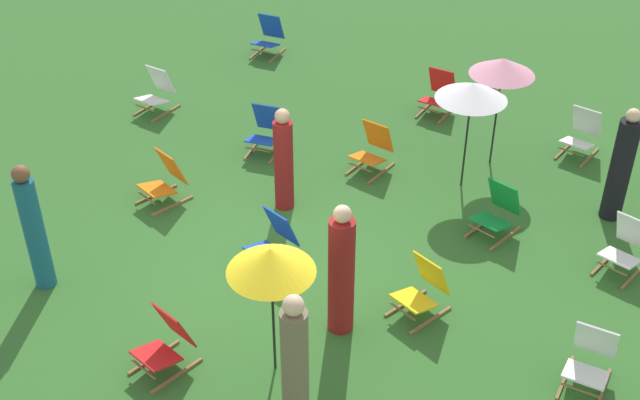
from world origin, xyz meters
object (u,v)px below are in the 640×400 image
(person_4, at_px, (621,168))
(person_3, at_px, (295,363))
(person_1, at_px, (34,229))
(deckchair_4, at_px, (497,211))
(umbrella_2, at_px, (503,67))
(deckchair_1, at_px, (268,37))
(deckchair_7, at_px, (265,131))
(deckchair_3, at_px, (165,180))
(person_2, at_px, (341,273))
(deckchair_6, at_px, (166,343))
(umbrella_0, at_px, (472,91))
(deckchair_5, at_px, (590,360))
(umbrella_1, at_px, (271,260))
(deckchair_12, at_px, (274,241))
(person_0, at_px, (284,161))
(deckchair_11, at_px, (582,134))
(deckchair_2, at_px, (373,149))
(deckchair_9, at_px, (438,94))
(deckchair_10, at_px, (423,289))
(deckchair_0, at_px, (157,92))
(deckchair_8, at_px, (626,247))

(person_4, bearing_deg, person_3, -120.67)
(person_1, bearing_deg, deckchair_4, 87.80)
(person_3, relative_size, person_4, 0.98)
(umbrella_2, xyz_separation_m, person_1, (-3.67, -6.18, -0.82))
(deckchair_1, distance_m, deckchair_7, 3.88)
(deckchair_1, relative_size, deckchair_4, 1.00)
(deckchair_3, distance_m, umbrella_2, 5.46)
(person_1, height_order, person_2, person_1)
(deckchair_7, distance_m, person_4, 5.63)
(deckchair_6, relative_size, umbrella_0, 0.46)
(deckchair_5, bearing_deg, umbrella_1, -155.62)
(deckchair_4, height_order, deckchair_12, same)
(deckchair_3, relative_size, deckchair_6, 1.02)
(person_0, xyz_separation_m, person_4, (4.21, 2.51, 0.06))
(person_0, distance_m, person_4, 4.90)
(person_3, height_order, person_4, person_4)
(deckchair_4, bearing_deg, person_2, -94.73)
(deckchair_3, xyz_separation_m, umbrella_0, (3.59, 2.91, 1.29))
(deckchair_11, xyz_separation_m, person_1, (-4.78, -7.28, 0.54))
(deckchair_3, bearing_deg, deckchair_2, 62.69)
(umbrella_0, height_order, person_4, person_4)
(person_0, bearing_deg, deckchair_12, 70.88)
(deckchair_9, height_order, person_1, person_1)
(umbrella_2, relative_size, person_0, 1.12)
(person_1, bearing_deg, deckchair_7, 128.80)
(deckchair_7, relative_size, deckchair_9, 1.03)
(deckchair_7, bearing_deg, deckchair_10, -43.05)
(deckchair_5, bearing_deg, deckchair_2, 143.71)
(deckchair_1, xyz_separation_m, person_3, (6.05, -7.60, 0.48))
(deckchair_10, bearing_deg, umbrella_2, 116.67)
(person_1, bearing_deg, deckchair_6, 38.36)
(deckchair_0, height_order, deckchair_11, same)
(person_1, bearing_deg, umbrella_1, 51.00)
(deckchair_4, height_order, person_1, person_1)
(deckchair_0, height_order, deckchair_10, same)
(deckchair_1, xyz_separation_m, deckchair_6, (4.33, -7.80, 0.00))
(deckchair_5, height_order, person_3, person_3)
(person_4, bearing_deg, deckchair_6, -134.10)
(deckchair_1, distance_m, deckchair_6, 8.92)
(deckchair_2, distance_m, umbrella_1, 4.84)
(deckchair_5, xyz_separation_m, deckchair_7, (-6.28, 2.15, 0.00))
(deckchair_9, bearing_deg, deckchair_7, -125.37)
(deckchair_10, bearing_deg, deckchair_8, 66.34)
(deckchair_0, distance_m, umbrella_1, 7.02)
(deckchair_7, height_order, person_0, person_0)
(deckchair_3, bearing_deg, deckchair_0, 148.40)
(deckchair_7, height_order, umbrella_2, umbrella_2)
(deckchair_0, bearing_deg, person_0, -18.45)
(deckchair_9, xyz_separation_m, umbrella_1, (1.35, -6.80, 1.27))
(person_4, bearing_deg, person_0, -163.77)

